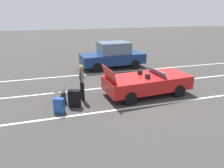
{
  "coord_description": "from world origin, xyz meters",
  "views": [
    {
      "loc": [
        -4.38,
        -8.67,
        3.89
      ],
      "look_at": [
        -1.8,
        -0.1,
        0.75
      ],
      "focal_mm": 33.54,
      "sensor_mm": 36.0,
      "label": 1
    }
  ],
  "objects_px": {
    "suitcase_large_black": "(75,98)",
    "suitcase_medium_bright": "(59,106)",
    "traveler_person": "(82,81)",
    "suitcase_small_carryon": "(64,97)",
    "parked_sedan_near": "(113,55)",
    "convertible_car": "(151,82)"
  },
  "relations": [
    {
      "from": "suitcase_large_black",
      "to": "suitcase_medium_bright",
      "type": "bearing_deg",
      "value": 149.54
    },
    {
      "from": "suitcase_small_carryon",
      "to": "suitcase_large_black",
      "type": "bearing_deg",
      "value": 129.72
    },
    {
      "from": "suitcase_small_carryon",
      "to": "suitcase_medium_bright",
      "type": "bearing_deg",
      "value": 78.62
    },
    {
      "from": "parked_sedan_near",
      "to": "suitcase_large_black",
      "type": "bearing_deg",
      "value": 56.02
    },
    {
      "from": "suitcase_medium_bright",
      "to": "traveler_person",
      "type": "relative_size",
      "value": 0.55
    },
    {
      "from": "suitcase_medium_bright",
      "to": "suitcase_small_carryon",
      "type": "relative_size",
      "value": 1.15
    },
    {
      "from": "suitcase_large_black",
      "to": "suitcase_small_carryon",
      "type": "height_order",
      "value": "suitcase_small_carryon"
    },
    {
      "from": "suitcase_small_carryon",
      "to": "parked_sedan_near",
      "type": "height_order",
      "value": "parked_sedan_near"
    },
    {
      "from": "convertible_car",
      "to": "traveler_person",
      "type": "bearing_deg",
      "value": 171.87
    },
    {
      "from": "convertible_car",
      "to": "suitcase_small_carryon",
      "type": "height_order",
      "value": "convertible_car"
    },
    {
      "from": "suitcase_small_carryon",
      "to": "traveler_person",
      "type": "distance_m",
      "value": 1.1
    },
    {
      "from": "convertible_car",
      "to": "suitcase_medium_bright",
      "type": "distance_m",
      "value": 4.49
    },
    {
      "from": "suitcase_large_black",
      "to": "suitcase_medium_bright",
      "type": "height_order",
      "value": "suitcase_medium_bright"
    },
    {
      "from": "parked_sedan_near",
      "to": "suitcase_medium_bright",
      "type": "bearing_deg",
      "value": 53.31
    },
    {
      "from": "suitcase_large_black",
      "to": "traveler_person",
      "type": "bearing_deg",
      "value": -8.76
    },
    {
      "from": "suitcase_large_black",
      "to": "suitcase_small_carryon",
      "type": "bearing_deg",
      "value": 64.34
    },
    {
      "from": "suitcase_medium_bright",
      "to": "suitcase_small_carryon",
      "type": "xyz_separation_m",
      "value": [
        0.24,
        0.98,
        -0.06
      ]
    },
    {
      "from": "suitcase_small_carryon",
      "to": "parked_sedan_near",
      "type": "distance_m",
      "value": 6.55
    },
    {
      "from": "convertible_car",
      "to": "suitcase_medium_bright",
      "type": "relative_size",
      "value": 4.72
    },
    {
      "from": "convertible_car",
      "to": "parked_sedan_near",
      "type": "height_order",
      "value": "parked_sedan_near"
    },
    {
      "from": "suitcase_large_black",
      "to": "parked_sedan_near",
      "type": "relative_size",
      "value": 0.16
    },
    {
      "from": "suitcase_medium_bright",
      "to": "parked_sedan_near",
      "type": "bearing_deg",
      "value": -7.75
    }
  ]
}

